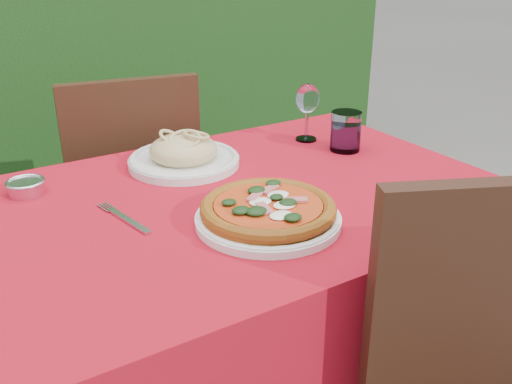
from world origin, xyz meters
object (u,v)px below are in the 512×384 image
water_glass (346,133)px  wine_glass (307,101)px  pizza_plate (268,212)px  steel_ramekin (26,188)px  pasta_plate (184,155)px  chair_far (132,190)px  fork (129,221)px

water_glass → wine_glass: bearing=106.9°
pizza_plate → steel_ramekin: 0.59m
pizza_plate → wine_glass: size_ratio=1.91×
water_glass → wine_glass: (-0.04, 0.13, 0.07)m
wine_glass → water_glass: bearing=-73.1°
wine_glass → steel_ramekin: bearing=178.0°
pizza_plate → pasta_plate: bearing=90.4°
pasta_plate → steel_ramekin: (-0.40, 0.03, -0.01)m
chair_far → pasta_plate: 0.47m
chair_far → water_glass: size_ratio=8.23×
chair_far → fork: (-0.23, -0.64, 0.22)m
chair_far → wine_glass: (0.42, -0.40, 0.34)m
pasta_plate → steel_ramekin: 0.40m
fork → pasta_plate: bearing=34.0°
wine_glass → fork: size_ratio=0.82×
chair_far → pasta_plate: bearing=102.1°
chair_far → steel_ramekin: chair_far is taller
chair_far → steel_ramekin: bearing=53.7°
steel_ramekin → pasta_plate: bearing=-3.8°
wine_glass → steel_ramekin: (-0.80, 0.03, -0.11)m
wine_glass → fork: bearing=-159.6°
water_glass → pizza_plate: bearing=-148.3°
water_glass → wine_glass: 0.15m
pasta_plate → fork: (-0.25, -0.24, -0.03)m
pizza_plate → wine_glass: bearing=45.2°
water_glass → fork: (-0.69, -0.11, -0.05)m
fork → chair_far: bearing=59.5°
pasta_plate → pizza_plate: bearing=-89.6°
chair_far → wine_glass: size_ratio=5.38×
wine_glass → steel_ramekin: 0.81m
water_glass → wine_glass: size_ratio=0.65×
wine_glass → pasta_plate: bearing=179.7°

